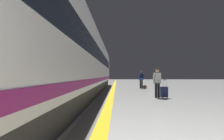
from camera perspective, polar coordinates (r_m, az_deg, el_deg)
safety_line_strip at (r=10.14m, az=-0.59°, el=-8.70°), size 0.36×80.00×0.01m
tactile_edge_band at (r=10.16m, az=-2.60°, el=-8.69°), size 0.66×80.00×0.01m
high_speed_train at (r=9.01m, az=-14.86°, el=6.41°), size 2.94×36.48×4.97m
passenger_near at (r=11.32m, az=13.18°, el=-3.01°), size 0.49×0.31×1.67m
suitcase_near at (r=11.16m, az=15.09°, el=-6.23°), size 0.44×0.37×1.02m
passenger_mid at (r=18.99m, az=8.61°, el=-2.25°), size 0.51×0.42×1.74m
duffel_bag_mid at (r=18.96m, az=9.60°, el=-4.90°), size 0.44×0.26×0.36m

